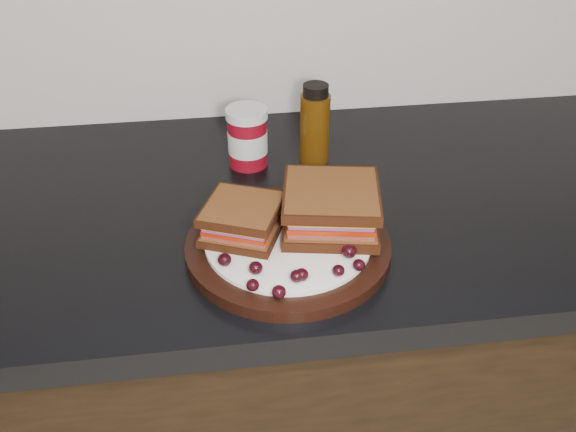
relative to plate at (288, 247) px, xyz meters
name	(u,v)px	position (x,y,z in m)	size (l,w,h in m)	color
base_cabinets	(203,407)	(-0.15, 0.14, -0.48)	(3.96, 0.58, 0.86)	black
countertop	(181,216)	(-0.15, 0.14, -0.03)	(3.98, 0.60, 0.04)	black
plate	(288,247)	(0.00, 0.00, 0.00)	(0.28, 0.28, 0.02)	black
sandwich_left	(242,219)	(-0.06, 0.02, 0.04)	(0.10, 0.10, 0.05)	brown
sandwich_right	(331,208)	(0.06, 0.02, 0.04)	(0.13, 0.13, 0.06)	brown
grape_0	(225,260)	(-0.09, -0.05, 0.02)	(0.02, 0.02, 0.02)	black
grape_1	(256,268)	(-0.05, -0.07, 0.02)	(0.02, 0.02, 0.02)	black
grape_2	(253,285)	(-0.06, -0.10, 0.02)	(0.02, 0.02, 0.02)	black
grape_3	(279,292)	(-0.03, -0.12, 0.02)	(0.02, 0.02, 0.02)	black
grape_4	(297,276)	(0.00, -0.09, 0.02)	(0.02, 0.02, 0.02)	black
grape_5	(302,275)	(0.01, -0.09, 0.02)	(0.02, 0.02, 0.02)	black
grape_6	(338,271)	(0.05, -0.09, 0.02)	(0.02, 0.02, 0.01)	black
grape_7	(359,265)	(0.08, -0.08, 0.02)	(0.02, 0.02, 0.02)	black
grape_8	(349,251)	(0.07, -0.05, 0.02)	(0.02, 0.02, 0.02)	black
grape_9	(336,236)	(0.06, -0.02, 0.02)	(0.02, 0.02, 0.02)	black
grape_10	(341,225)	(0.07, 0.01, 0.02)	(0.02, 0.02, 0.02)	black
grape_11	(334,222)	(0.07, 0.02, 0.02)	(0.02, 0.02, 0.02)	black
grape_12	(320,206)	(0.05, 0.06, 0.02)	(0.02, 0.02, 0.02)	black
grape_13	(237,217)	(-0.07, 0.05, 0.02)	(0.02, 0.02, 0.02)	black
grape_14	(223,232)	(-0.09, 0.02, 0.02)	(0.02, 0.02, 0.01)	black
grape_15	(240,238)	(-0.06, 0.00, 0.02)	(0.02, 0.02, 0.02)	black
grape_16	(247,214)	(-0.05, 0.05, 0.02)	(0.02, 0.02, 0.02)	black
grape_17	(245,229)	(-0.06, 0.02, 0.02)	(0.02, 0.02, 0.02)	black
grape_18	(224,237)	(-0.09, 0.00, 0.02)	(0.02, 0.02, 0.02)	black
condiment_jar	(248,137)	(-0.03, 0.25, 0.04)	(0.07, 0.07, 0.10)	maroon
oil_bottle	(315,124)	(0.08, 0.24, 0.06)	(0.05, 0.05, 0.14)	#452606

